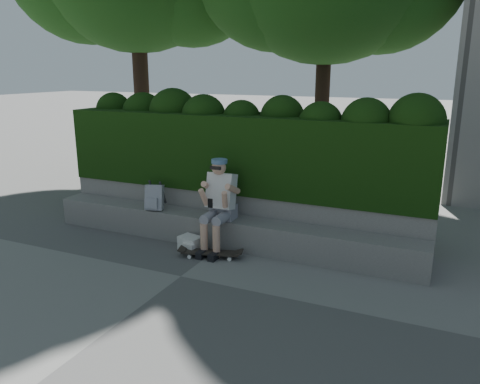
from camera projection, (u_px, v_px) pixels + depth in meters
The scene contains 8 objects.
ground at pixel (181, 276), 6.14m from camera, with size 80.00×80.00×0.00m, color slate.
bench_ledge at pixel (223, 231), 7.18m from camera, with size 6.00×0.45×0.45m, color gray.
planter_wall at pixel (236, 213), 7.56m from camera, with size 6.00×0.50×0.75m, color gray.
hedge at pixel (242, 152), 7.51m from camera, with size 6.00×1.00×1.20m, color black.
person at pixel (219, 201), 6.87m from camera, with size 0.40×0.76×1.38m.
skateboard at pixel (210, 253), 6.74m from camera, with size 0.86×0.43×0.09m.
backpack_plaid at pixel (155, 197), 7.45m from camera, with size 0.28×0.15×0.41m, color #B8B9BD.
backpack_ground at pixel (191, 243), 7.01m from camera, with size 0.33×0.23×0.21m, color silver.
Camera 1 is at (3.04, -4.83, 2.64)m, focal length 35.00 mm.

